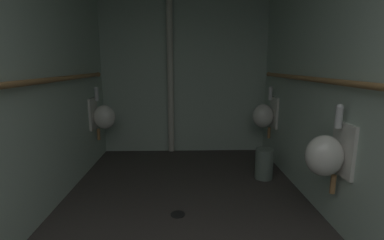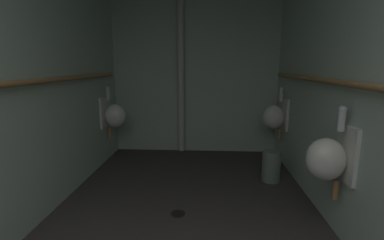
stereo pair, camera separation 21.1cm
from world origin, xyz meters
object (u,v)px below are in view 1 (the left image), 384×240
Objects in this scene: floor_drain at (178,214)px; urinal_right_mid at (327,154)px; standpipe_back_wall at (170,70)px; urinal_left_mid at (103,116)px; waste_bin at (264,164)px; urinal_right_far at (265,115)px.

urinal_right_mid is at bearing -13.60° from floor_drain.
standpipe_back_wall reaches higher than floor_drain.
urinal_left_mid is 2.89m from urinal_right_mid.
urinal_right_mid is 0.29× the size of standpipe_back_wall.
waste_bin is at bearing -41.97° from standpipe_back_wall.
floor_drain is 1.36m from waste_bin.
urinal_right_far is 5.39× the size of floor_drain.
floor_drain is 0.37× the size of waste_bin.
waste_bin is (-0.16, -0.63, -0.50)m from urinal_right_far.
urinal_left_mid reaches higher than floor_drain.
standpipe_back_wall reaches higher than waste_bin.
waste_bin is (1.06, 0.84, 0.19)m from floor_drain.
waste_bin is at bearing 98.23° from urinal_right_mid.
floor_drain is at bearing -129.75° from urinal_right_far.
urinal_left_mid is 2.30m from urinal_right_far.
urinal_left_mid is at bearing -152.97° from standpipe_back_wall.
standpipe_back_wall is 1.98m from waste_bin.
urinal_right_far is (2.30, 0.03, 0.00)m from urinal_left_mid.
urinal_right_mid reaches higher than floor_drain.
urinal_left_mid is at bearing 126.75° from floor_drain.
floor_drain is at bearing -141.73° from waste_bin.
standpipe_back_wall is 2.34m from floor_drain.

